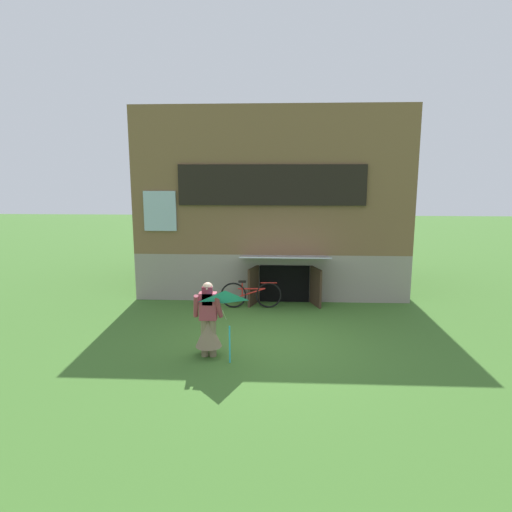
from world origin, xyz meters
The scene contains 5 objects.
ground_plane centered at (0.00, 0.00, 0.00)m, with size 60.00×60.00×0.00m, color #3D6B28.
log_house centered at (0.00, 5.30, 2.70)m, with size 7.76×5.73×5.39m.
person centered at (-1.16, -0.93, 0.63)m, with size 0.60×0.52×1.50m.
kite centered at (-0.76, -1.43, 1.14)m, with size 0.82×0.87×1.36m.
bicycle_red centered at (-0.53, 2.37, 0.36)m, with size 1.65×0.12×0.75m.
Camera 1 is at (0.20, -9.21, 3.56)m, focal length 31.28 mm.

